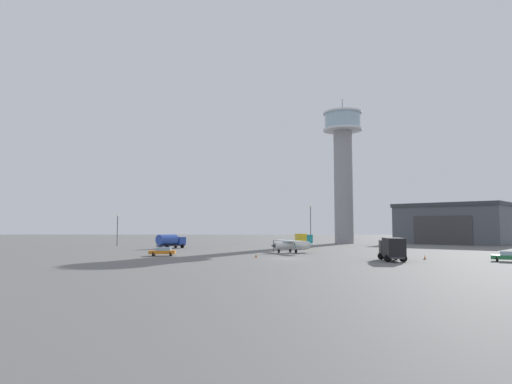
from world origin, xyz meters
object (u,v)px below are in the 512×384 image
object	(u,v)px
car_green	(509,256)
light_post_west	(117,227)
truck_box_yellow	(302,240)
traffic_cone_near_right	(425,257)
control_tower	(343,161)
light_post_north	(311,222)
airplane_white	(292,244)
traffic_cone_mid_apron	(399,255)
truck_fuel_tanker_blue	(170,241)
car_orange	(163,251)
truck_box_black	(392,248)
traffic_cone_near_left	(256,255)

from	to	relation	value
car_green	light_post_west	xyz separation A→B (m)	(-69.26, 48.77, 3.88)
truck_box_yellow	traffic_cone_near_right	size ratio (longest dim) A/B	9.04
control_tower	light_post_north	distance (m)	23.21
airplane_white	light_post_north	xyz separation A→B (m)	(7.07, 35.12, 4.44)
airplane_white	traffic_cone_mid_apron	bearing A→B (deg)	121.97
airplane_white	traffic_cone_mid_apron	world-z (taller)	airplane_white
control_tower	truck_fuel_tanker_blue	bearing A→B (deg)	-145.27
control_tower	car_green	xyz separation A→B (m)	(10.23, -66.35, -22.79)
truck_fuel_tanker_blue	car_orange	bearing A→B (deg)	-133.87
truck_box_black	traffic_cone_near_left	xyz separation A→B (m)	(-18.92, 7.22, -1.49)
airplane_white	truck_box_yellow	world-z (taller)	airplane_white
control_tower	airplane_white	xyz separation A→B (m)	(-17.72, -45.90, -22.02)
airplane_white	light_post_north	size ratio (longest dim) A/B	1.05
truck_box_yellow	traffic_cone_near_left	distance (m)	30.00
car_orange	traffic_cone_mid_apron	distance (m)	37.55
car_orange	traffic_cone_near_right	size ratio (longest dim) A/B	6.61
truck_box_black	light_post_west	distance (m)	72.01
truck_fuel_tanker_blue	traffic_cone_near_right	distance (m)	54.24
control_tower	light_post_west	distance (m)	64.43
truck_box_black	light_post_north	world-z (taller)	light_post_north
car_orange	traffic_cone_near_left	bearing A→B (deg)	163.92
control_tower	truck_box_yellow	size ratio (longest dim) A/B	7.12
light_post_west	traffic_cone_mid_apron	world-z (taller)	light_post_west
traffic_cone_near_left	traffic_cone_mid_apron	bearing A→B (deg)	1.79
traffic_cone_near_left	truck_fuel_tanker_blue	bearing A→B (deg)	124.28
control_tower	traffic_cone_mid_apron	distance (m)	61.96
light_post_west	traffic_cone_near_left	xyz separation A→B (m)	(34.88, -40.55, -4.33)
traffic_cone_near_right	truck_box_black	bearing A→B (deg)	-150.05
control_tower	truck_fuel_tanker_blue	distance (m)	57.05
light_post_west	control_tower	bearing A→B (deg)	16.58
truck_fuel_tanker_blue	light_post_west	world-z (taller)	light_post_west
light_post_west	traffic_cone_mid_apron	size ratio (longest dim) A/B	10.36
airplane_white	car_orange	xyz separation A→B (m)	(-21.67, -8.97, -0.77)
control_tower	light_post_west	world-z (taller)	control_tower
traffic_cone_near_right	traffic_cone_mid_apron	size ratio (longest dim) A/B	0.88
truck_fuel_tanker_blue	traffic_cone_mid_apron	size ratio (longest dim) A/B	9.17
car_orange	traffic_cone_near_right	bearing A→B (deg)	165.66
light_post_north	traffic_cone_near_right	world-z (taller)	light_post_north
control_tower	airplane_white	bearing A→B (deg)	-111.11
light_post_west	traffic_cone_near_right	distance (m)	74.38
control_tower	airplane_white	world-z (taller)	control_tower
light_post_west	traffic_cone_mid_apron	distance (m)	69.77
airplane_white	car_green	bearing A→B (deg)	121.91
truck_fuel_tanker_blue	light_post_north	size ratio (longest dim) A/B	0.66
truck_box_black	traffic_cone_mid_apron	bearing A→B (deg)	-18.69
truck_box_black	traffic_cone_mid_apron	world-z (taller)	truck_box_black
control_tower	truck_box_black	size ratio (longest dim) A/B	5.80
traffic_cone_near_right	car_green	bearing A→B (deg)	-23.31
car_green	traffic_cone_near_right	world-z (taller)	car_green
car_orange	truck_fuel_tanker_blue	bearing A→B (deg)	-85.05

